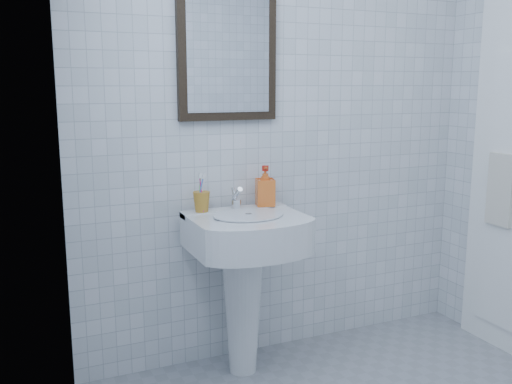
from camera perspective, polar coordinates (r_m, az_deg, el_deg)
name	(u,v)px	position (r m, az deg, el deg)	size (l,w,h in m)	color
wall_back	(283,117)	(2.96, 2.71, 7.54)	(2.20, 0.02, 2.50)	white
wall_left	(103,151)	(1.46, -15.08, 3.97)	(0.02, 2.40, 2.50)	white
washbasin	(244,267)	(2.76, -1.19, -7.46)	(0.53, 0.39, 0.82)	white
faucet	(236,200)	(2.77, -1.99, -0.79)	(0.05, 0.10, 0.12)	silver
toothbrush_cup	(202,202)	(2.73, -5.47, -0.98)	(0.08, 0.08, 0.10)	#B77C25
soap_dispenser	(265,186)	(2.84, 0.93, 0.61)	(0.09, 0.09, 0.20)	red
wall_mirror	(228,55)	(2.81, -2.86, 13.50)	(0.50, 0.04, 0.62)	black
towel_ring	(506,155)	(3.24, 23.75, 3.37)	(0.18, 0.18, 0.01)	silver
hand_towel	(501,190)	(3.25, 23.28, 0.21)	(0.03, 0.16, 0.38)	white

